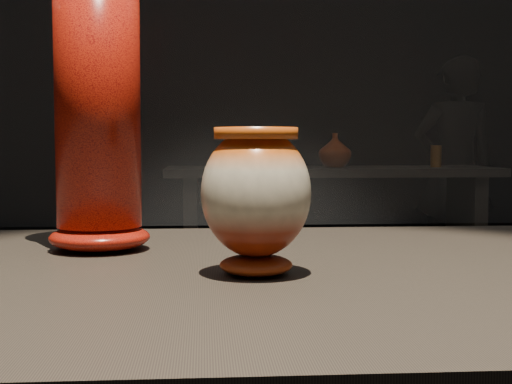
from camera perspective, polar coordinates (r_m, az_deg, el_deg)
main_vase at (r=0.81m, az=-0.00°, el=-0.22°), size 0.14×0.14×0.17m
tall_vase at (r=1.02m, az=-12.55°, el=7.50°), size 0.17×0.17×0.45m
back_shelf at (r=4.38m, az=5.98°, el=-1.47°), size 2.00×0.60×0.90m
back_vase_left at (r=4.34m, az=0.21°, el=3.17°), size 0.24×0.24×0.18m
back_vase_mid at (r=4.33m, az=6.33°, el=3.33°), size 0.28×0.28×0.21m
back_vase_right at (r=4.47m, az=14.20°, el=2.79°), size 0.07×0.07×0.13m
visitor at (r=5.60m, az=15.61°, el=1.76°), size 0.62×0.41×1.69m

